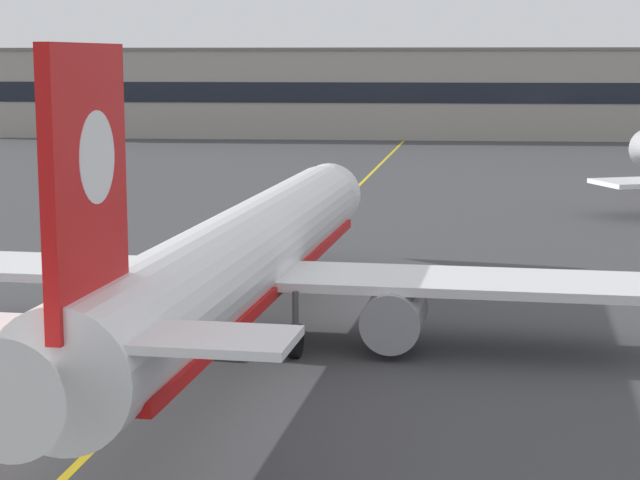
{
  "coord_description": "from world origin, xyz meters",
  "views": [
    {
      "loc": [
        7.83,
        -34.19,
        11.3
      ],
      "look_at": [
        3.77,
        8.51,
        4.32
      ],
      "focal_mm": 63.25,
      "sensor_mm": 36.0,
      "label": 1
    }
  ],
  "objects": [
    {
      "name": "terminal_building",
      "position": [
        -4.85,
        126.92,
        6.31
      ],
      "size": [
        115.24,
        12.4,
        12.6
      ],
      "color": "#9E998E",
      "rests_on": "ground"
    },
    {
      "name": "ground_plane",
      "position": [
        0.0,
        0.0,
        0.0
      ],
      "size": [
        400.0,
        400.0,
        0.0
      ],
      "primitive_type": "plane",
      "color": "#3D3D3F"
    },
    {
      "name": "taxiway_centreline",
      "position": [
        0.0,
        30.0,
        0.0
      ],
      "size": [
        9.64,
        179.77,
        0.01
      ],
      "primitive_type": "cube",
      "rotation": [
        0.0,
        0.0,
        -0.05
      ],
      "color": "yellow",
      "rests_on": "ground"
    },
    {
      "name": "airliner_foreground",
      "position": [
        0.54,
        9.18,
        3.37
      ],
      "size": [
        32.29,
        41.52,
        11.65
      ],
      "color": "white",
      "rests_on": "ground"
    }
  ]
}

